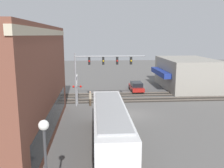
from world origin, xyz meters
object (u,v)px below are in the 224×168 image
at_px(city_bus, 110,125).
at_px(streetlamp, 46,168).
at_px(crossing_signal, 77,87).
at_px(parked_car_red, 136,87).
at_px(pedestrian_at_crossing, 90,98).

height_order(city_bus, streetlamp, streetlamp).
xyz_separation_m(city_bus, crossing_signal, (12.31, 3.33, 0.56)).
height_order(crossing_signal, streetlamp, streetlamp).
distance_m(streetlamp, parked_car_red, 29.43).
height_order(streetlamp, parked_car_red, streetlamp).
bearing_deg(city_bus, streetlamp, 159.15).
distance_m(streetlamp, pedestrian_at_crossing, 20.34).
xyz_separation_m(parked_car_red, pedestrian_at_crossing, (-7.84, 7.10, 0.29)).
bearing_deg(pedestrian_at_crossing, parked_car_red, -42.17).
xyz_separation_m(city_bus, streetlamp, (-8.68, 3.31, 1.38)).
distance_m(city_bus, pedestrian_at_crossing, 11.63).
distance_m(city_bus, crossing_signal, 12.77).
height_order(streetlamp, pedestrian_at_crossing, streetlamp).
distance_m(parked_car_red, pedestrian_at_crossing, 10.58).
bearing_deg(pedestrian_at_crossing, city_bus, -171.57).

